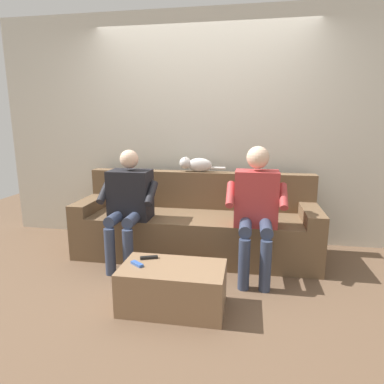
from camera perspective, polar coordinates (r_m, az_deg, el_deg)
The scene contains 9 objects.
ground_plane at distance 3.11m, azimuth -1.57°, elevation -15.45°, with size 8.00×8.00×0.00m, color brown.
back_wall at distance 4.00m, azimuth 1.96°, elevation 10.58°, with size 5.01×0.06×2.66m, color beige.
couch at distance 3.65m, azimuth 0.68°, elevation -5.96°, with size 2.54×0.77×0.87m.
coffee_table at distance 2.69m, azimuth -3.30°, elevation -15.98°, with size 0.80×0.45×0.34m.
person_left_seated at distance 3.14m, azimuth 10.93°, elevation -1.99°, with size 0.55×0.59×1.21m.
person_right_seated at distance 3.38m, azimuth -10.79°, elevation -1.33°, with size 0.56×0.56×1.16m.
cat_on_backrest at distance 3.76m, azimuth 0.58°, elevation 4.77°, with size 0.52×0.13×0.17m.
remote_blue at distance 2.66m, azimuth -9.40°, elevation -12.05°, with size 0.12×0.04×0.02m, color #3860B7.
remote_black at distance 2.76m, azimuth -7.38°, elevation -11.06°, with size 0.14×0.03×0.02m, color black.
Camera 1 is at (-0.55, 3.30, 1.44)m, focal length 31.15 mm.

